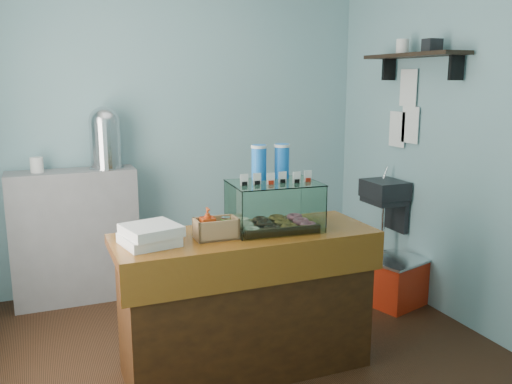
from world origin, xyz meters
name	(u,v)px	position (x,y,z in m)	size (l,w,h in m)	color
ground	(233,350)	(0.00, 0.00, 0.00)	(3.50, 3.50, 0.00)	black
room_shell	(234,98)	(0.03, 0.01, 1.71)	(3.54, 3.04, 2.82)	#7BA9B3
counter	(246,301)	(0.00, -0.25, 0.46)	(1.60, 0.60, 0.90)	#45230D
back_shelf	(75,236)	(-0.90, 1.32, 0.55)	(1.00, 0.32, 1.10)	gray
display_case	(273,201)	(0.21, -0.20, 1.07)	(0.57, 0.43, 0.52)	#371F10
condiment_crate	(214,227)	(-0.21, -0.29, 0.97)	(0.25, 0.16, 0.19)	#A57C52
pastry_boxes	(150,235)	(-0.58, -0.27, 0.96)	(0.35, 0.35, 0.11)	white
coffee_urn	(105,136)	(-0.62, 1.31, 1.37)	(0.28, 0.28, 0.51)	silver
red_cooler	(398,282)	(1.51, 0.21, 0.20)	(0.52, 0.45, 0.39)	red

